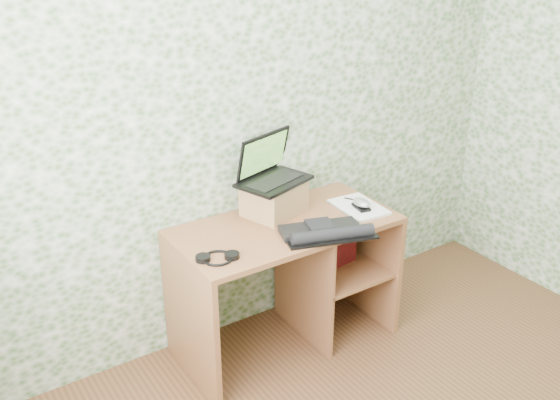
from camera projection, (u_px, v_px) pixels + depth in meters
wall_back at (254, 110)px, 3.32m from camera, size 3.50×0.00×3.50m
desk at (294, 261)px, 3.48m from camera, size 1.20×0.60×0.75m
riser at (274, 198)px, 3.39m from camera, size 0.36×0.33×0.18m
laptop at (270, 170)px, 3.36m from camera, size 0.44×0.37×0.25m
keyboard at (325, 232)px, 3.18m from camera, size 0.47×0.36×0.07m
headphones at (218, 257)px, 2.96m from camera, size 0.20×0.20×0.03m
notepad at (359, 207)px, 3.48m from camera, size 0.24×0.33×0.01m
mouse at (361, 205)px, 3.45m from camera, size 0.10×0.13×0.04m
pen at (356, 200)px, 3.55m from camera, size 0.08×0.12×0.01m
red_box at (338, 243)px, 3.58m from camera, size 0.24×0.09×0.28m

